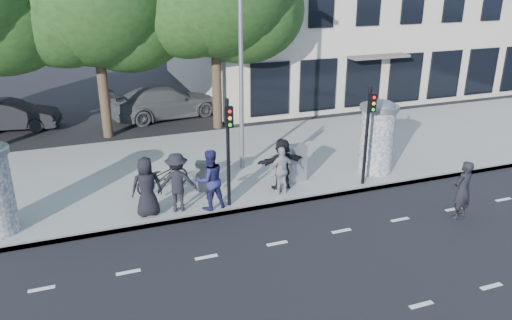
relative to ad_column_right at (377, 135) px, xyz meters
name	(u,v)px	position (x,y,z in m)	size (l,w,h in m)	color
ground	(299,270)	(-5.20, -4.70, -1.54)	(120.00, 120.00, 0.00)	black
sidewalk	(215,165)	(-5.20, 2.80, -1.46)	(40.00, 8.00, 0.15)	gray
curb	(251,208)	(-5.20, -1.15, -1.46)	(40.00, 0.10, 0.16)	slate
lane_dash_far	(277,243)	(-5.20, -3.30, -1.53)	(32.00, 0.12, 0.01)	silver
ad_column_right	(377,135)	(0.00, 0.00, 0.00)	(1.36, 1.36, 2.65)	beige
traffic_pole_near	(228,142)	(-5.80, -0.91, 0.69)	(0.22, 0.31, 3.40)	black
traffic_pole_far	(368,126)	(-1.00, -0.91, 0.69)	(0.22, 0.31, 3.40)	black
street_lamp	(241,40)	(-4.40, 1.93, 3.26)	(0.25, 0.93, 8.00)	slate
ped_a	(147,187)	(-8.26, -0.65, -0.48)	(0.89, 0.58, 1.82)	black
ped_c	(210,180)	(-6.40, -0.85, -0.44)	(0.92, 0.72, 1.90)	#1F204D
ped_d	(177,182)	(-7.35, -0.64, -0.47)	(1.19, 0.68, 1.84)	black
ped_e	(282,171)	(-3.92, -0.61, -0.59)	(0.94, 0.53, 1.60)	#969699
ped_f	(282,164)	(-3.75, -0.21, -0.52)	(1.62, 0.58, 1.74)	black
man_road	(462,190)	(0.53, -3.79, -0.63)	(0.67, 0.44, 1.82)	black
bicycle	(162,177)	(-7.53, 0.96, -0.89)	(1.90, 0.66, 1.00)	black
cabinet_left	(204,176)	(-6.25, 0.48, -0.88)	(0.48, 0.35, 1.01)	slate
cabinet_right	(296,163)	(-3.05, 0.20, -0.75)	(0.61, 0.45, 1.28)	gray
car_mid	(10,115)	(-12.81, 10.61, -0.84)	(4.26, 1.49, 1.40)	black
car_right	(166,102)	(-5.66, 10.16, -0.74)	(5.47, 2.22, 1.59)	#4C4E52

